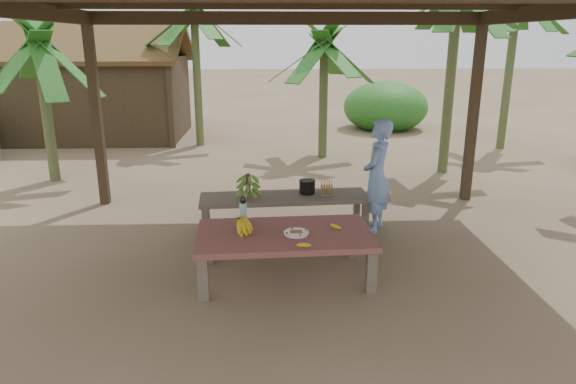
{
  "coord_description": "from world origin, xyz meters",
  "views": [
    {
      "loc": [
        -0.29,
        -5.31,
        2.41
      ],
      "look_at": [
        -0.08,
        0.09,
        0.8
      ],
      "focal_mm": 32.0,
      "sensor_mm": 36.0,
      "label": 1
    }
  ],
  "objects_px": {
    "water_flask": "(243,212)",
    "cooking_pot": "(307,187)",
    "ripe_banana_bunch": "(238,224)",
    "work_table": "(285,238)",
    "bench": "(285,200)",
    "woman": "(377,176)",
    "plate": "(296,233)"
  },
  "relations": [
    {
      "from": "work_table",
      "to": "ripe_banana_bunch",
      "type": "height_order",
      "value": "ripe_banana_bunch"
    },
    {
      "from": "plate",
      "to": "water_flask",
      "type": "height_order",
      "value": "water_flask"
    },
    {
      "from": "woman",
      "to": "cooking_pot",
      "type": "bearing_deg",
      "value": -79.42
    },
    {
      "from": "water_flask",
      "to": "work_table",
      "type": "bearing_deg",
      "value": -34.32
    },
    {
      "from": "woman",
      "to": "plate",
      "type": "bearing_deg",
      "value": -14.46
    },
    {
      "from": "ripe_banana_bunch",
      "to": "water_flask",
      "type": "xyz_separation_m",
      "value": [
        0.04,
        0.27,
        0.04
      ]
    },
    {
      "from": "bench",
      "to": "water_flask",
      "type": "relative_size",
      "value": 7.44
    },
    {
      "from": "work_table",
      "to": "plate",
      "type": "bearing_deg",
      "value": -34.28
    },
    {
      "from": "work_table",
      "to": "bench",
      "type": "height_order",
      "value": "work_table"
    },
    {
      "from": "bench",
      "to": "ripe_banana_bunch",
      "type": "bearing_deg",
      "value": -114.45
    },
    {
      "from": "bench",
      "to": "woman",
      "type": "distance_m",
      "value": 1.23
    },
    {
      "from": "work_table",
      "to": "woman",
      "type": "relative_size",
      "value": 1.26
    },
    {
      "from": "bench",
      "to": "cooking_pot",
      "type": "relative_size",
      "value": 10.86
    },
    {
      "from": "ripe_banana_bunch",
      "to": "water_flask",
      "type": "bearing_deg",
      "value": 81.32
    },
    {
      "from": "work_table",
      "to": "ripe_banana_bunch",
      "type": "bearing_deg",
      "value": 173.72
    },
    {
      "from": "water_flask",
      "to": "cooking_pot",
      "type": "xyz_separation_m",
      "value": [
        0.79,
        1.26,
        -0.09
      ]
    },
    {
      "from": "cooking_pot",
      "to": "woman",
      "type": "height_order",
      "value": "woman"
    },
    {
      "from": "cooking_pot",
      "to": "woman",
      "type": "distance_m",
      "value": 0.92
    },
    {
      "from": "plate",
      "to": "water_flask",
      "type": "distance_m",
      "value": 0.67
    },
    {
      "from": "bench",
      "to": "woman",
      "type": "xyz_separation_m",
      "value": [
        1.18,
        -0.1,
        0.34
      ]
    },
    {
      "from": "ripe_banana_bunch",
      "to": "woman",
      "type": "distance_m",
      "value": 2.17
    },
    {
      "from": "plate",
      "to": "work_table",
      "type": "bearing_deg",
      "value": 148.8
    },
    {
      "from": "work_table",
      "to": "cooking_pot",
      "type": "xyz_separation_m",
      "value": [
        0.35,
        1.56,
        0.1
      ]
    },
    {
      "from": "water_flask",
      "to": "cooking_pot",
      "type": "distance_m",
      "value": 1.49
    },
    {
      "from": "woman",
      "to": "bench",
      "type": "bearing_deg",
      "value": -71.37
    },
    {
      "from": "work_table",
      "to": "plate",
      "type": "relative_size",
      "value": 7.28
    },
    {
      "from": "woman",
      "to": "ripe_banana_bunch",
      "type": "bearing_deg",
      "value": -28.62
    },
    {
      "from": "ripe_banana_bunch",
      "to": "plate",
      "type": "height_order",
      "value": "ripe_banana_bunch"
    },
    {
      "from": "water_flask",
      "to": "plate",
      "type": "bearing_deg",
      "value": -33.67
    },
    {
      "from": "bench",
      "to": "woman",
      "type": "bearing_deg",
      "value": -9.11
    },
    {
      "from": "work_table",
      "to": "water_flask",
      "type": "height_order",
      "value": "water_flask"
    },
    {
      "from": "ripe_banana_bunch",
      "to": "woman",
      "type": "bearing_deg",
      "value": 37.87
    }
  ]
}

